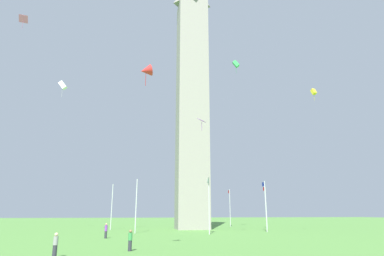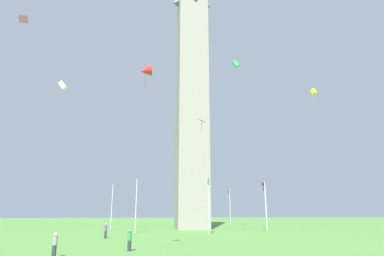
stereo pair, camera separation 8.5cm
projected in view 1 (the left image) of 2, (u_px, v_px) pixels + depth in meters
name	position (u px, v px, depth m)	size (l,w,h in m)	color
ground_plane	(192.00, 229.00, 57.71)	(260.00, 260.00, 0.00)	#548C3D
obelisk_monument	(192.00, 92.00, 64.24)	(5.72, 5.72, 51.98)	gray
flagpole_n	(181.00, 206.00, 72.34)	(1.12, 0.14, 7.74)	silver
flagpole_ne	(136.00, 206.00, 66.76)	(1.12, 0.14, 7.74)	silver
flagpole_e	(112.00, 204.00, 56.53)	(1.12, 0.14, 7.74)	silver
flagpole_se	(136.00, 203.00, 47.66)	(1.12, 0.14, 7.74)	silver
flagpole_s	(209.00, 202.00, 45.33)	(1.12, 0.14, 7.74)	silver
flagpole_sw	(265.00, 204.00, 50.91)	(1.12, 0.14, 7.74)	silver
flagpole_w	(266.00, 205.00, 61.14)	(1.12, 0.14, 7.74)	silver
flagpole_nw	(230.00, 206.00, 70.01)	(1.12, 0.14, 7.74)	silver
person_gray_shirt	(55.00, 245.00, 21.77)	(0.32, 0.32, 1.61)	#2D2D38
person_purple_shirt	(106.00, 231.00, 37.78)	(0.32, 0.32, 1.70)	#2D2D38
person_green_shirt	(130.00, 240.00, 25.47)	(0.32, 0.32, 1.61)	#2D2D38
kite_red_delta	(146.00, 71.00, 26.38)	(1.09, 1.19, 1.89)	red
kite_purple_diamond	(202.00, 121.00, 41.71)	(1.27, 1.25, 1.58)	purple
kite_pink_diamond	(23.00, 19.00, 53.70)	(1.31, 1.53, 2.33)	pink
kite_white_box	(63.00, 85.00, 50.09)	(0.80, 1.35, 2.60)	white
kite_yellow_box	(314.00, 92.00, 47.38)	(0.92, 0.61, 1.87)	yellow
kite_green_box	(236.00, 64.00, 61.72)	(0.99, 1.42, 2.63)	green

